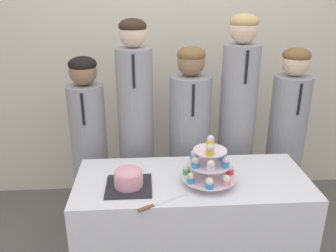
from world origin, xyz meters
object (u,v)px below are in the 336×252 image
at_px(student_1, 136,139).
at_px(student_2, 189,150).
at_px(cake_knife, 155,205).
at_px(student_0, 90,154).
at_px(cupcake_stand, 209,165).
at_px(student_4, 285,147).
at_px(student_3, 236,134).
at_px(round_cake, 129,178).

bearing_deg(student_1, student_2, 0.00).
distance_m(cake_knife, student_0, 0.94).
bearing_deg(student_1, cupcake_stand, -55.70).
bearing_deg(student_4, student_2, 180.00).
relative_size(student_3, student_4, 1.15).
relative_size(cupcake_stand, student_3, 0.19).
relative_size(student_1, student_3, 0.98).
bearing_deg(student_2, round_cake, -123.58).
bearing_deg(cupcake_stand, round_cake, -178.49).
bearing_deg(student_3, round_cake, -140.50).
bearing_deg(cake_knife, student_2, 42.55).
distance_m(round_cake, student_2, 0.77).
height_order(student_1, student_2, student_1).
height_order(student_0, student_1, student_1).
bearing_deg(student_0, student_4, 0.00).
relative_size(cake_knife, student_4, 0.19).
bearing_deg(student_3, cupcake_stand, -116.68).
bearing_deg(student_3, cake_knife, -127.08).
height_order(round_cake, student_3, student_3).
xyz_separation_m(round_cake, student_3, (0.76, 0.63, -0.02)).
height_order(cake_knife, student_4, student_4).
bearing_deg(cake_knife, cupcake_stand, 4.46).
bearing_deg(round_cake, cake_knife, -53.72).
relative_size(cake_knife, student_1, 0.17).
xyz_separation_m(cupcake_stand, student_3, (0.31, 0.62, -0.08)).
bearing_deg(student_4, student_0, -180.00).
distance_m(student_0, student_2, 0.73).
bearing_deg(round_cake, student_0, 116.14).
bearing_deg(student_3, student_0, -180.00).
height_order(round_cake, student_2, student_2).
height_order(cake_knife, student_1, student_1).
distance_m(round_cake, cake_knife, 0.25).
xyz_separation_m(student_1, student_3, (0.73, 0.00, 0.02)).
relative_size(round_cake, student_0, 0.18).
xyz_separation_m(student_3, student_4, (0.38, -0.00, -0.12)).
distance_m(student_0, student_4, 1.46).
xyz_separation_m(round_cake, cupcake_stand, (0.45, 0.01, 0.06)).
relative_size(student_1, student_2, 1.13).
bearing_deg(cupcake_stand, student_1, 124.30).
relative_size(cake_knife, student_0, 0.19).
xyz_separation_m(round_cake, student_0, (-0.31, 0.63, -0.15)).
bearing_deg(cupcake_stand, student_3, 63.32).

